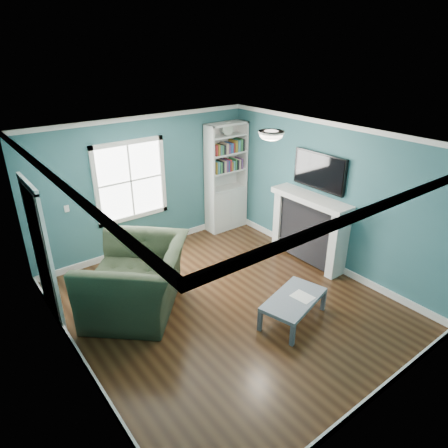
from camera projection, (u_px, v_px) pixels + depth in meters
floor at (226, 305)px, 6.29m from camera, size 5.00×5.00×0.00m
room_walls at (226, 213)px, 5.63m from camera, size 5.00×5.00×5.00m
trim at (226, 234)px, 5.78m from camera, size 4.50×5.00×2.60m
window at (131, 181)px, 7.32m from camera, size 1.40×0.06×1.50m
bookshelf at (226, 188)px, 8.54m from camera, size 0.90×0.35×2.31m
fireplace at (309, 230)px, 7.32m from camera, size 0.44×1.58×1.30m
tv at (319, 171)px, 6.93m from camera, size 0.06×1.10×0.65m
door at (41, 252)px, 5.63m from camera, size 0.12×0.98×2.17m
ceiling_fixture at (271, 135)px, 5.80m from camera, size 0.38×0.38×0.15m
light_switch at (67, 209)px, 6.76m from camera, size 0.08×0.01×0.12m
recliner at (135, 269)px, 5.94m from camera, size 1.84×1.87×1.39m
coffee_table at (294, 301)px, 5.83m from camera, size 1.17×0.84×0.38m
paper_sheet at (303, 297)px, 5.83m from camera, size 0.27×0.33×0.00m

